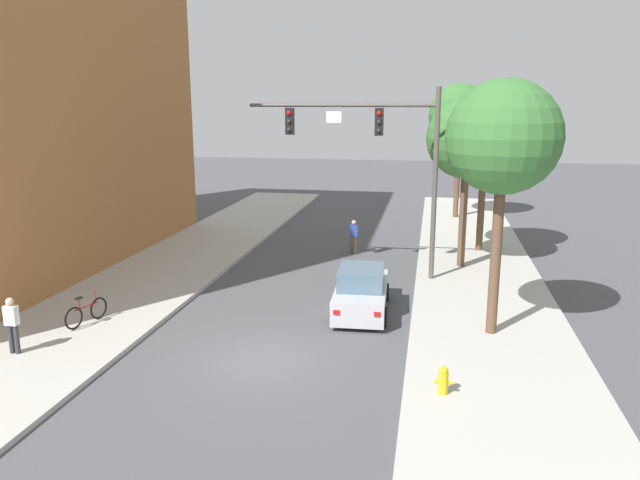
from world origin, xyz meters
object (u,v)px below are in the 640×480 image
(pedestrian_crossing_road, at_px, (354,235))
(fire_hydrant, at_px, (443,380))
(street_tree_nearest, at_px, (504,139))
(car_lead_silver, at_px, (361,292))
(pedestrian_sidewalk_left_walker, at_px, (12,323))
(street_tree_third, at_px, (485,144))
(traffic_signal_mast, at_px, (380,146))
(bicycle_leaning, at_px, (86,312))
(street_tree_second, at_px, (467,139))
(street_tree_farthest, at_px, (460,116))

(pedestrian_crossing_road, xyz_separation_m, fire_hydrant, (4.02, -13.97, -0.41))
(street_tree_nearest, bearing_deg, fire_hydrant, -108.88)
(car_lead_silver, height_order, pedestrian_crossing_road, pedestrian_crossing_road)
(pedestrian_sidewalk_left_walker, bearing_deg, street_tree_third, 47.58)
(car_lead_silver, relative_size, street_tree_nearest, 0.57)
(pedestrian_crossing_road, distance_m, street_tree_nearest, 12.20)
(street_tree_third, bearing_deg, pedestrian_sidewalk_left_walker, -132.42)
(traffic_signal_mast, height_order, bicycle_leaning, traffic_signal_mast)
(traffic_signal_mast, relative_size, pedestrian_sidewalk_left_walker, 4.57)
(traffic_signal_mast, height_order, car_lead_silver, traffic_signal_mast)
(street_tree_third, bearing_deg, street_tree_second, -107.35)
(traffic_signal_mast, xyz_separation_m, pedestrian_crossing_road, (-1.50, 3.96, -4.47))
(traffic_signal_mast, distance_m, street_tree_farthest, 14.25)
(pedestrian_crossing_road, height_order, street_tree_nearest, street_tree_nearest)
(car_lead_silver, height_order, street_tree_third, street_tree_third)
(car_lead_silver, distance_m, pedestrian_crossing_road, 8.14)
(street_tree_second, xyz_separation_m, street_tree_farthest, (0.12, 11.61, 0.67))
(street_tree_nearest, bearing_deg, car_lead_silver, 159.81)
(street_tree_nearest, height_order, street_tree_farthest, street_tree_farthest)
(car_lead_silver, relative_size, pedestrian_crossing_road, 2.63)
(car_lead_silver, xyz_separation_m, street_tree_second, (3.59, 6.24, 4.86))
(car_lead_silver, bearing_deg, pedestrian_crossing_road, 99.29)
(car_lead_silver, height_order, street_tree_second, street_tree_second)
(pedestrian_sidewalk_left_walker, xyz_separation_m, pedestrian_crossing_road, (7.85, 13.70, -0.15))
(car_lead_silver, height_order, bicycle_leaning, car_lead_silver)
(bicycle_leaning, distance_m, street_tree_third, 18.64)
(pedestrian_sidewalk_left_walker, height_order, street_tree_third, street_tree_third)
(traffic_signal_mast, bearing_deg, street_tree_second, 32.52)
(bicycle_leaning, xyz_separation_m, street_tree_farthest, (12.16, 21.02, 5.71))
(pedestrian_crossing_road, bearing_deg, traffic_signal_mast, -69.26)
(street_tree_nearest, distance_m, street_tree_farthest, 19.40)
(car_lead_silver, distance_m, pedestrian_sidewalk_left_walker, 10.78)
(bicycle_leaning, xyz_separation_m, street_tree_second, (12.03, 9.41, 5.04))
(street_tree_second, bearing_deg, fire_hydrant, -94.12)
(street_tree_third, relative_size, street_tree_farthest, 0.87)
(bicycle_leaning, relative_size, street_tree_third, 0.25)
(street_tree_nearest, xyz_separation_m, street_tree_farthest, (-0.50, 19.39, 0.19))
(pedestrian_crossing_road, xyz_separation_m, street_tree_farthest, (5.02, 9.82, 5.34))
(street_tree_nearest, bearing_deg, street_tree_second, 94.58)
(pedestrian_sidewalk_left_walker, distance_m, pedestrian_crossing_road, 15.79)
(bicycle_leaning, bearing_deg, car_lead_silver, 20.58)
(street_tree_second, distance_m, street_tree_third, 3.28)
(car_lead_silver, height_order, street_tree_farthest, street_tree_farthest)
(traffic_signal_mast, xyz_separation_m, street_tree_second, (3.40, 2.17, 0.19))
(bicycle_leaning, bearing_deg, traffic_signal_mast, 39.99)
(pedestrian_crossing_road, height_order, street_tree_second, street_tree_second)
(pedestrian_crossing_road, bearing_deg, fire_hydrant, -73.93)
(traffic_signal_mast, height_order, fire_hydrant, traffic_signal_mast)
(street_tree_nearest, bearing_deg, bicycle_leaning, -172.70)
(street_tree_nearest, height_order, street_tree_second, street_tree_nearest)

